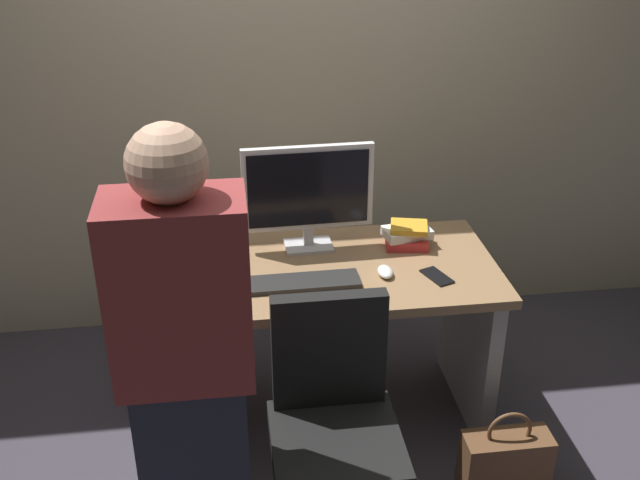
# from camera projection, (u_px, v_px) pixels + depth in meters

# --- Properties ---
(ground_plane) EXTENTS (9.00, 9.00, 0.00)m
(ground_plane) POSITION_uv_depth(u_px,v_px,m) (319.00, 413.00, 3.41)
(ground_plane) COLOR #3D3842
(wall_back) EXTENTS (6.40, 0.10, 3.00)m
(wall_back) POSITION_uv_depth(u_px,v_px,m) (293.00, 33.00, 3.53)
(wall_back) COLOR tan
(wall_back) RESTS_ON ground
(desk) EXTENTS (1.45, 0.71, 0.75)m
(desk) POSITION_uv_depth(u_px,v_px,m) (318.00, 316.00, 3.17)
(desk) COLOR #93704C
(desk) RESTS_ON ground
(office_chair) EXTENTS (0.52, 0.52, 0.94)m
(office_chair) POSITION_uv_depth(u_px,v_px,m) (334.00, 442.00, 2.62)
(office_chair) COLOR black
(office_chair) RESTS_ON ground
(person_at_desk) EXTENTS (0.40, 0.24, 1.64)m
(person_at_desk) POSITION_uv_depth(u_px,v_px,m) (188.00, 378.00, 2.28)
(person_at_desk) COLOR #262838
(person_at_desk) RESTS_ON ground
(monitor) EXTENTS (0.54, 0.15, 0.46)m
(monitor) POSITION_uv_depth(u_px,v_px,m) (308.00, 192.00, 3.10)
(monitor) COLOR silver
(monitor) RESTS_ON desk
(keyboard) EXTENTS (0.43, 0.14, 0.02)m
(keyboard) POSITION_uv_depth(u_px,v_px,m) (305.00, 282.00, 2.94)
(keyboard) COLOR #262626
(keyboard) RESTS_ON desk
(mouse) EXTENTS (0.06, 0.10, 0.03)m
(mouse) POSITION_uv_depth(u_px,v_px,m) (385.00, 272.00, 3.00)
(mouse) COLOR white
(mouse) RESTS_ON desk
(cup_near_keyboard) EXTENTS (0.07, 0.07, 0.09)m
(cup_near_keyboard) POSITION_uv_depth(u_px,v_px,m) (222.00, 281.00, 2.87)
(cup_near_keyboard) COLOR #D84C3F
(cup_near_keyboard) RESTS_ON desk
(cup_by_monitor) EXTENTS (0.08, 0.08, 0.10)m
(cup_by_monitor) POSITION_uv_depth(u_px,v_px,m) (221.00, 241.00, 3.16)
(cup_by_monitor) COLOR #3372B2
(cup_by_monitor) RESTS_ON desk
(book_stack) EXTENTS (0.21, 0.17, 0.10)m
(book_stack) POSITION_uv_depth(u_px,v_px,m) (407.00, 235.00, 3.21)
(book_stack) COLOR red
(book_stack) RESTS_ON desk
(cell_phone) EXTENTS (0.12, 0.16, 0.01)m
(cell_phone) POSITION_uv_depth(u_px,v_px,m) (437.00, 276.00, 2.99)
(cell_phone) COLOR black
(cell_phone) RESTS_ON desk
(handbag) EXTENTS (0.34, 0.14, 0.38)m
(handbag) POSITION_uv_depth(u_px,v_px,m) (505.00, 462.00, 2.95)
(handbag) COLOR brown
(handbag) RESTS_ON ground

